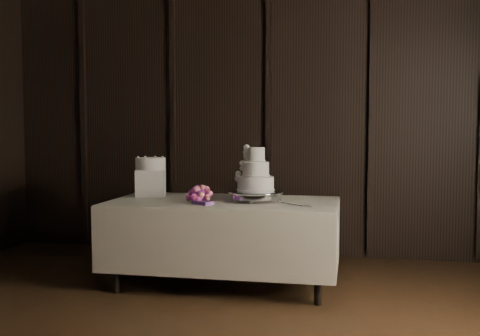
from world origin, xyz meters
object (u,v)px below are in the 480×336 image
Objects in this scene: cake_stand at (256,196)px; wedding_cake at (252,174)px; display_table at (223,239)px; box_pedestal at (151,183)px; bouquet at (201,195)px; small_cake at (151,164)px.

wedding_cake is at bearing -150.26° from cake_stand.
display_table is 4.13× the size of cake_stand.
bouquet is at bearing -30.23° from box_pedestal.
bouquet is (-0.45, -0.17, 0.02)m from cake_stand.
wedding_cake reaches higher than box_pedestal.
bouquet is (-0.42, -0.15, -0.18)m from wedding_cake.
display_table is 1.00m from small_cake.
small_cake reaches higher than cake_stand.
wedding_cake is 1.46× the size of box_pedestal.
cake_stand is at bearing 2.20° from display_table.
wedding_cake is 0.48m from bouquet.
wedding_cake is 1.02m from box_pedestal.
display_table is at bearing -156.80° from wedding_cake.
display_table is at bearing -13.79° from box_pedestal.
box_pedestal is (-1.00, 0.18, -0.11)m from wedding_cake.
cake_stand is at bearing 20.85° from bouquet.
box_pedestal is 0.18m from small_cake.
small_cake is at bearing 165.67° from display_table.
cake_stand reaches higher than display_table.
display_table is 0.48m from cake_stand.
small_cake is at bearing 149.77° from bouquet.
bouquet is 1.46× the size of box_pedestal.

